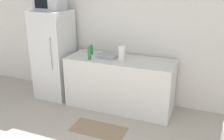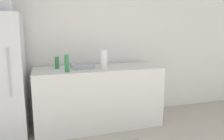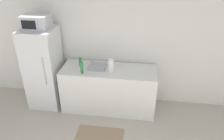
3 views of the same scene
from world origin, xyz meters
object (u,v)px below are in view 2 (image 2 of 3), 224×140
at_px(bottle_tall, 67,63).
at_px(paper_towel_roll, 104,59).
at_px(refrigerator, 0,78).
at_px(bottle_short, 57,63).

height_order(bottle_tall, paper_towel_roll, paper_towel_roll).
xyz_separation_m(refrigerator, bottle_tall, (0.85, -0.20, 0.18)).
relative_size(refrigerator, bottle_short, 9.64).
height_order(bottle_short, paper_towel_roll, paper_towel_roll).
xyz_separation_m(refrigerator, paper_towel_roll, (1.39, -0.08, 0.20)).
xyz_separation_m(bottle_short, paper_towel_roll, (0.65, -0.18, 0.05)).
relative_size(bottle_short, paper_towel_roll, 0.65).
bearing_deg(bottle_tall, refrigerator, 166.90).
bearing_deg(paper_towel_roll, refrigerator, 176.80).
distance_m(bottle_tall, bottle_short, 0.32).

